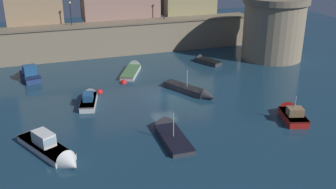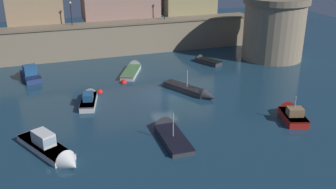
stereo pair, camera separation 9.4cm
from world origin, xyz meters
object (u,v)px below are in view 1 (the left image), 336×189
quay_lamp_1 (164,4)px  moored_boat_4 (204,60)px  moored_boat_6 (29,73)px  mooring_buoy_1 (100,93)px  mooring_buoy_0 (123,83)px  moored_boat_2 (291,113)px  fortress_tower (274,28)px  moored_boat_3 (168,131)px  moored_boat_1 (89,98)px  moored_boat_5 (53,151)px  moored_boat_7 (193,91)px  quay_lamp_0 (70,9)px  moored_boat_0 (133,69)px

quay_lamp_1 → moored_boat_4: bearing=-69.8°
moored_boat_6 → mooring_buoy_1: size_ratio=7.50×
moored_boat_4 → moored_boat_6: 22.64m
quay_lamp_1 → mooring_buoy_0: bearing=-126.7°
moored_boat_2 → mooring_buoy_0: bearing=58.2°
fortress_tower → moored_boat_3: 27.54m
moored_boat_3 → mooring_buoy_0: moored_boat_3 is taller
moored_boat_1 → moored_boat_5: 10.65m
mooring_buoy_0 → mooring_buoy_1: 3.80m
moored_boat_3 → mooring_buoy_0: bearing=4.4°
quay_lamp_1 → moored_boat_5: (-18.09, -26.61, -6.47)m
quay_lamp_1 → moored_boat_7: quay_lamp_1 is taller
quay_lamp_0 → moored_boat_2: size_ratio=0.67×
moored_boat_1 → moored_boat_6: moored_boat_6 is taller
moored_boat_7 → moored_boat_2: bearing=9.5°
quay_lamp_1 → moored_boat_5: 32.82m
moored_boat_3 → moored_boat_6: size_ratio=1.19×
fortress_tower → moored_boat_3: size_ratio=1.35×
quay_lamp_1 → moored_boat_1: 22.74m
quay_lamp_0 → moored_boat_7: (10.50, -18.24, -6.46)m
moored_boat_1 → moored_boat_2: size_ratio=1.18×
moored_boat_7 → moored_boat_6: bearing=-151.1°
moored_boat_7 → mooring_buoy_0: size_ratio=8.65×
moored_boat_2 → mooring_buoy_0: moored_boat_2 is taller
moored_boat_1 → mooring_buoy_1: 2.72m
moored_boat_4 → moored_boat_2: bearing=156.5°
fortress_tower → mooring_buoy_1: bearing=-167.9°
moored_boat_1 → moored_boat_5: size_ratio=0.76×
moored_boat_5 → moored_boat_7: (15.18, 8.37, -0.09)m
fortress_tower → moored_boat_1: bearing=-163.9°
moored_boat_0 → moored_boat_2: 21.15m
moored_boat_4 → mooring_buoy_1: 16.71m
moored_boat_1 → moored_boat_7: (10.93, -1.39, -0.09)m
quay_lamp_1 → mooring_buoy_0: 16.97m
quay_lamp_0 → moored_boat_2: quay_lamp_0 is taller
moored_boat_6 → quay_lamp_0: bearing=-52.7°
moored_boat_2 → moored_boat_0: bearing=46.7°
moored_boat_0 → moored_boat_5: bearing=174.1°
moored_boat_2 → moored_boat_5: size_ratio=0.65×
quay_lamp_0 → quay_lamp_1: size_ratio=0.95×
moored_boat_3 → mooring_buoy_1: moored_boat_3 is taller
moored_boat_6 → moored_boat_4: bearing=-103.8°
moored_boat_3 → moored_boat_4: moored_boat_3 is taller
mooring_buoy_1 → moored_boat_7: bearing=-21.1°
fortress_tower → quay_lamp_0: size_ratio=2.77×
moored_boat_0 → moored_boat_5: size_ratio=0.91×
mooring_buoy_0 → moored_boat_4: bearing=19.4°
moored_boat_0 → moored_boat_6: size_ratio=1.21×
moored_boat_6 → moored_boat_2: bearing=-141.6°
moored_boat_2 → moored_boat_5: 21.53m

